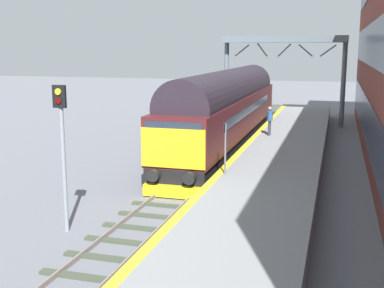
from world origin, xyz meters
TOP-DOWN VIEW (x-y plane):
  - ground_plane at (0.00, 0.00)m, footprint 140.00×140.00m
  - track_main at (0.00, 0.00)m, footprint 2.50×60.00m
  - station_platform at (3.60, 0.00)m, footprint 4.00×44.00m
  - diesel_locomotive at (0.00, 5.48)m, footprint 2.74×20.24m
  - signal_post_near at (-2.19, -8.94)m, footprint 0.44×0.22m
  - platform_number_sign at (1.97, -3.87)m, footprint 0.10×0.44m
  - waiting_passenger at (2.49, 5.50)m, footprint 0.36×0.51m
  - overhead_footbridge at (2.05, 16.28)m, footprint 9.30×2.00m

SIDE VIEW (x-z plane):
  - ground_plane at x=0.00m, z-range 0.00..0.00m
  - track_main at x=0.00m, z-range -0.02..0.13m
  - station_platform at x=3.60m, z-range 0.00..1.01m
  - waiting_passenger at x=2.49m, z-range 1.17..2.81m
  - platform_number_sign at x=1.97m, z-range 1.33..3.35m
  - diesel_locomotive at x=0.00m, z-range 0.15..4.83m
  - signal_post_near at x=-2.19m, z-range 0.57..5.35m
  - overhead_footbridge at x=2.05m, z-range 2.64..9.45m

